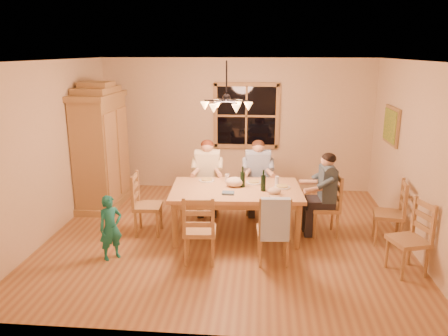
# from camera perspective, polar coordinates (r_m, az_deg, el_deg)

# --- Properties ---
(floor) EXTENTS (5.50, 5.50, 0.00)m
(floor) POSITION_cam_1_polar(r_m,az_deg,el_deg) (6.99, 0.31, -8.83)
(floor) COLOR #965F36
(floor) RESTS_ON ground
(ceiling) EXTENTS (5.50, 5.00, 0.02)m
(ceiling) POSITION_cam_1_polar(r_m,az_deg,el_deg) (6.39, 0.34, 13.87)
(ceiling) COLOR white
(ceiling) RESTS_ON wall_back
(wall_back) EXTENTS (5.50, 0.02, 2.70)m
(wall_back) POSITION_cam_1_polar(r_m,az_deg,el_deg) (9.01, 1.65, 5.61)
(wall_back) COLOR beige
(wall_back) RESTS_ON floor
(wall_left) EXTENTS (0.02, 5.00, 2.70)m
(wall_left) POSITION_cam_1_polar(r_m,az_deg,el_deg) (7.32, -21.69, 2.29)
(wall_left) COLOR beige
(wall_left) RESTS_ON floor
(wall_right) EXTENTS (0.02, 5.00, 2.70)m
(wall_right) POSITION_cam_1_polar(r_m,az_deg,el_deg) (6.91, 23.70, 1.37)
(wall_right) COLOR beige
(wall_right) RESTS_ON floor
(window) EXTENTS (1.30, 0.06, 1.30)m
(window) POSITION_cam_1_polar(r_m,az_deg,el_deg) (8.93, 2.94, 6.81)
(window) COLOR black
(window) RESTS_ON wall_back
(painting) EXTENTS (0.06, 0.78, 0.64)m
(painting) POSITION_cam_1_polar(r_m,az_deg,el_deg) (7.97, 21.00, 5.18)
(painting) COLOR #9D7A44
(painting) RESTS_ON wall_right
(chandelier) EXTENTS (0.77, 0.68, 0.71)m
(chandelier) POSITION_cam_1_polar(r_m,az_deg,el_deg) (6.44, 0.33, 8.32)
(chandelier) COLOR black
(chandelier) RESTS_ON ceiling
(armoire) EXTENTS (0.66, 1.40, 2.30)m
(armoire) POSITION_cam_1_polar(r_m,az_deg,el_deg) (8.37, -15.69, 2.27)
(armoire) COLOR #9D7A44
(armoire) RESTS_ON floor
(dining_table) EXTENTS (2.09, 1.36, 0.76)m
(dining_table) POSITION_cam_1_polar(r_m,az_deg,el_deg) (6.84, 1.59, -3.44)
(dining_table) COLOR tan
(dining_table) RESTS_ON floor
(chair_far_left) EXTENTS (0.47, 0.45, 0.99)m
(chair_far_left) POSITION_cam_1_polar(r_m,az_deg,el_deg) (7.86, -2.15, -3.71)
(chair_far_left) COLOR #9F7546
(chair_far_left) RESTS_ON floor
(chair_far_right) EXTENTS (0.47, 0.45, 0.99)m
(chair_far_right) POSITION_cam_1_polar(r_m,az_deg,el_deg) (7.86, 4.37, -3.74)
(chair_far_right) COLOR #9F7546
(chair_far_right) RESTS_ON floor
(chair_near_left) EXTENTS (0.47, 0.45, 0.99)m
(chair_near_left) POSITION_cam_1_polar(r_m,az_deg,el_deg) (6.10, -3.16, -9.47)
(chair_near_left) COLOR #9F7546
(chair_near_left) RESTS_ON floor
(chair_near_right) EXTENTS (0.47, 0.45, 0.99)m
(chair_near_right) POSITION_cam_1_polar(r_m,az_deg,el_deg) (6.11, 6.40, -9.51)
(chair_near_right) COLOR #9F7546
(chair_near_right) RESTS_ON floor
(chair_end_left) EXTENTS (0.45, 0.47, 0.99)m
(chair_end_left) POSITION_cam_1_polar(r_m,az_deg,el_deg) (7.09, -9.86, -6.09)
(chair_end_left) COLOR #9F7546
(chair_end_left) RESTS_ON floor
(chair_end_right) EXTENTS (0.45, 0.47, 0.99)m
(chair_end_right) POSITION_cam_1_polar(r_m,az_deg,el_deg) (7.11, 12.95, -6.19)
(chair_end_right) COLOR #9F7546
(chair_end_right) RESTS_ON floor
(adult_woman) EXTENTS (0.41, 0.45, 0.87)m
(adult_woman) POSITION_cam_1_polar(r_m,az_deg,el_deg) (7.71, -2.19, 0.08)
(adult_woman) COLOR beige
(adult_woman) RESTS_ON floor
(adult_plaid_man) EXTENTS (0.41, 0.45, 0.87)m
(adult_plaid_man) POSITION_cam_1_polar(r_m,az_deg,el_deg) (7.71, 4.45, 0.05)
(adult_plaid_man) COLOR #2F5182
(adult_plaid_man) RESTS_ON floor
(adult_slate_man) EXTENTS (0.45, 0.41, 0.87)m
(adult_slate_man) POSITION_cam_1_polar(r_m,az_deg,el_deg) (6.94, 13.21, -2.04)
(adult_slate_man) COLOR #394B5B
(adult_slate_man) RESTS_ON floor
(towel) EXTENTS (0.39, 0.13, 0.58)m
(towel) POSITION_cam_1_polar(r_m,az_deg,el_deg) (5.78, 6.69, -6.71)
(towel) COLOR #B0CCEF
(towel) RESTS_ON chair_near_right
(wine_bottle_a) EXTENTS (0.08, 0.08, 0.33)m
(wine_bottle_a) POSITION_cam_1_polar(r_m,az_deg,el_deg) (6.84, 2.45, -1.16)
(wine_bottle_a) COLOR black
(wine_bottle_a) RESTS_ON dining_table
(wine_bottle_b) EXTENTS (0.08, 0.08, 0.33)m
(wine_bottle_b) POSITION_cam_1_polar(r_m,az_deg,el_deg) (6.66, 5.16, -1.64)
(wine_bottle_b) COLOR black
(wine_bottle_b) RESTS_ON dining_table
(plate_woman) EXTENTS (0.26, 0.26, 0.02)m
(plate_woman) POSITION_cam_1_polar(r_m,az_deg,el_deg) (7.19, -2.28, -1.64)
(plate_woman) COLOR white
(plate_woman) RESTS_ON dining_table
(plate_plaid) EXTENTS (0.26, 0.26, 0.02)m
(plate_plaid) POSITION_cam_1_polar(r_m,az_deg,el_deg) (7.09, 3.91, -1.90)
(plate_plaid) COLOR white
(plate_plaid) RESTS_ON dining_table
(plate_slate) EXTENTS (0.26, 0.26, 0.02)m
(plate_slate) POSITION_cam_1_polar(r_m,az_deg,el_deg) (6.89, 7.60, -2.50)
(plate_slate) COLOR white
(plate_slate) RESTS_ON dining_table
(wine_glass_a) EXTENTS (0.06, 0.06, 0.14)m
(wine_glass_a) POSITION_cam_1_polar(r_m,az_deg,el_deg) (7.09, 0.42, -1.34)
(wine_glass_a) COLOR silver
(wine_glass_a) RESTS_ON dining_table
(wine_glass_b) EXTENTS (0.06, 0.06, 0.14)m
(wine_glass_b) POSITION_cam_1_polar(r_m,az_deg,el_deg) (7.01, 6.93, -1.64)
(wine_glass_b) COLOR silver
(wine_glass_b) RESTS_ON dining_table
(cap) EXTENTS (0.20, 0.20, 0.11)m
(cap) POSITION_cam_1_polar(r_m,az_deg,el_deg) (6.54, 6.55, -3.02)
(cap) COLOR tan
(cap) RESTS_ON dining_table
(napkin) EXTENTS (0.19, 0.15, 0.03)m
(napkin) POSITION_cam_1_polar(r_m,az_deg,el_deg) (6.54, 0.54, -3.28)
(napkin) COLOR #45607F
(napkin) RESTS_ON dining_table
(cloth_bundle) EXTENTS (0.28, 0.22, 0.15)m
(cloth_bundle) POSITION_cam_1_polar(r_m,az_deg,el_deg) (6.87, 1.40, -1.83)
(cloth_bundle) COLOR beige
(cloth_bundle) RESTS_ON dining_table
(child) EXTENTS (0.40, 0.39, 0.92)m
(child) POSITION_cam_1_polar(r_m,az_deg,el_deg) (6.31, -14.59, -7.53)
(child) COLOR #1B7A75
(child) RESTS_ON floor
(chair_spare_front) EXTENTS (0.53, 0.55, 0.99)m
(chair_spare_front) POSITION_cam_1_polar(r_m,az_deg,el_deg) (6.27, 22.78, -10.01)
(chair_spare_front) COLOR #9F7546
(chair_spare_front) RESTS_ON floor
(chair_spare_back) EXTENTS (0.48, 0.50, 0.99)m
(chair_spare_back) POSITION_cam_1_polar(r_m,az_deg,el_deg) (7.10, 20.56, -6.83)
(chair_spare_back) COLOR #9F7546
(chair_spare_back) RESTS_ON floor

